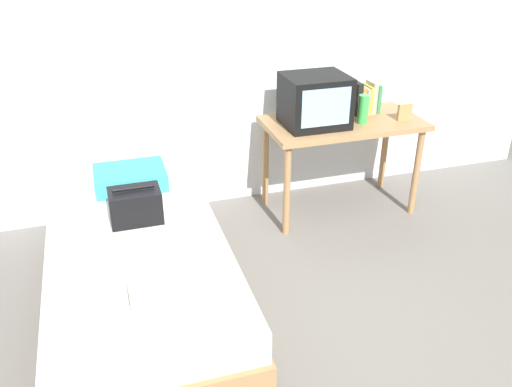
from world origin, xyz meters
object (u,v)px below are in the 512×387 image
object	(u,v)px
folded_towel	(159,289)
picture_frame	(405,112)
tv	(315,101)
bed	(140,271)
remote_silver	(101,235)
magazine	(107,273)
pillow	(130,178)
handbag	(135,205)
remote_dark	(169,292)
water_bottle	(363,109)
desk	(343,132)
book_row	(364,98)

from	to	relation	value
folded_towel	picture_frame	bearing A→B (deg)	30.36
tv	bed	bearing A→B (deg)	-152.71
remote_silver	folded_towel	size ratio (longest dim) A/B	0.51
picture_frame	magazine	distance (m)	2.41
pillow	folded_towel	size ratio (longest dim) A/B	1.66
handbag	folded_towel	xyz separation A→B (m)	(0.02, -0.76, -0.06)
remote_dark	magazine	bearing A→B (deg)	136.22
bed	water_bottle	size ratio (longest dim) A/B	9.61
remote_silver	picture_frame	bearing A→B (deg)	13.46
water_bottle	handbag	world-z (taller)	water_bottle
desk	remote_silver	size ratio (longest dim) A/B	8.06
book_row	pillow	bearing A→B (deg)	-174.65
bed	water_bottle	distance (m)	1.93
folded_towel	bed	bearing A→B (deg)	95.62
pillow	remote_dark	world-z (taller)	pillow
pillow	tv	bearing A→B (deg)	0.97
book_row	pillow	world-z (taller)	book_row
pillow	remote_silver	bearing A→B (deg)	-110.40
book_row	magazine	xyz separation A→B (m)	(-2.01, -1.15, -0.39)
desk	book_row	xyz separation A→B (m)	(0.22, 0.13, 0.20)
folded_towel	water_bottle	bearing A→B (deg)	35.76
remote_silver	folded_towel	xyz separation A→B (m)	(0.24, -0.63, 0.03)
tv	remote_silver	size ratio (longest dim) A/B	3.06
bed	picture_frame	distance (m)	2.20
picture_frame	pillow	bearing A→B (deg)	177.74
tv	folded_towel	distance (m)	1.87
remote_silver	folded_towel	world-z (taller)	folded_towel
magazine	remote_silver	distance (m)	0.37
bed	desk	size ratio (longest dim) A/B	1.72
remote_dark	picture_frame	bearing A→B (deg)	30.98
pillow	magazine	distance (m)	1.01
tv	remote_silver	xyz separation A→B (m)	(-1.55, -0.63, -0.45)
desk	folded_towel	world-z (taller)	desk
bed	magazine	xyz separation A→B (m)	(-0.17, -0.30, 0.23)
bed	pillow	xyz separation A→B (m)	(0.04, 0.68, 0.29)
desk	book_row	world-z (taller)	book_row
pillow	magazine	size ratio (longest dim) A/B	1.60
tv	folded_towel	world-z (taller)	tv
handbag	folded_towel	world-z (taller)	handbag
desk	magazine	distance (m)	2.06
bed	handbag	world-z (taller)	handbag
water_bottle	magazine	bearing A→B (deg)	-153.61
picture_frame	remote_dark	world-z (taller)	picture_frame
desk	bed	bearing A→B (deg)	-155.80
book_row	folded_towel	distance (m)	2.30
book_row	picture_frame	size ratio (longest dim) A/B	2.01
magazine	remote_silver	world-z (taller)	remote_silver
pillow	handbag	world-z (taller)	handbag
folded_towel	remote_dark	bearing A→B (deg)	-2.39
desk	picture_frame	distance (m)	0.47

